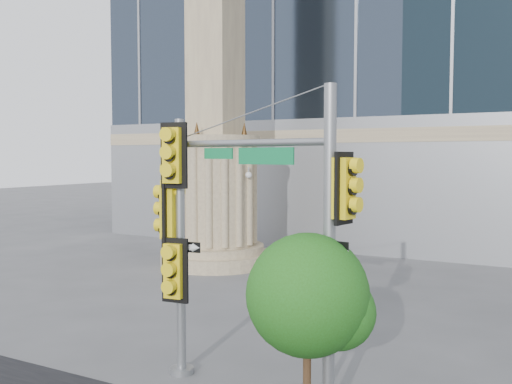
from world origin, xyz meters
The scene contains 5 objects.
ground centered at (0.00, 0.00, 0.00)m, with size 120.00×120.00×0.00m, color #545456.
monument centered at (-6.00, 9.00, 5.52)m, with size 4.40×4.40×16.60m.
main_signal_pole centered at (1.91, -1.33, 3.38)m, with size 4.19×1.10×5.46m.
secondary_signal_pole centered at (-0.49, -1.06, 2.96)m, with size 0.90×0.66×5.03m.
street_tree centered at (2.68, -1.78, 2.05)m, with size 2.00×1.95×3.12m.
Camera 1 is at (6.17, -9.96, 4.32)m, focal length 40.00 mm.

